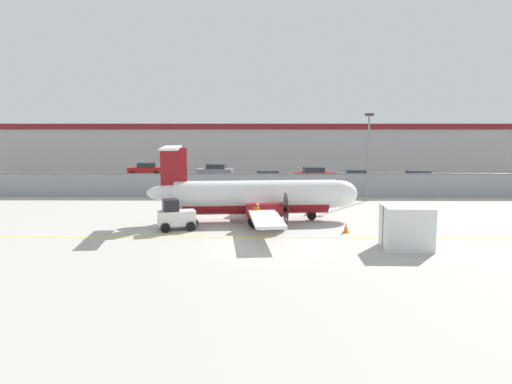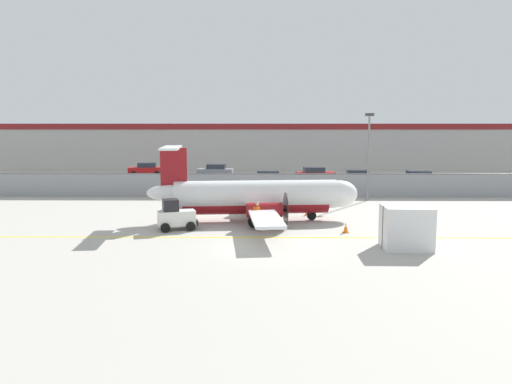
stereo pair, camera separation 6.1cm
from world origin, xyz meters
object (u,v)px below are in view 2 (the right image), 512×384
at_px(traffic_cone_far_left, 307,211).
at_px(baggage_tug, 176,216).
at_px(parked_car_1, 170,177).
at_px(parked_car_6, 417,179).
at_px(parked_car_3, 267,178).
at_px(cargo_container, 406,227).
at_px(commuter_airplane, 260,197).
at_px(parked_car_4, 315,174).
at_px(traffic_cone_near_left, 346,227).
at_px(parked_car_2, 215,171).
at_px(apron_light_pole, 369,149).
at_px(parked_car_5, 358,177).
at_px(ground_crew_worker, 257,215).
at_px(parked_car_0, 146,169).
at_px(traffic_cone_near_right, 265,223).

bearing_deg(traffic_cone_far_left, baggage_tug, -149.02).
height_order(parked_car_1, parked_car_6, same).
relative_size(traffic_cone_far_left, parked_car_3, 0.15).
relative_size(cargo_container, parked_car_6, 0.58).
relative_size(commuter_airplane, parked_car_4, 3.71).
xyz_separation_m(traffic_cone_near_left, parked_car_2, (-10.49, 30.29, 0.58)).
height_order(commuter_airplane, apron_light_pole, apron_light_pole).
bearing_deg(parked_car_6, parked_car_2, -21.67).
distance_m(traffic_cone_near_left, parked_car_5, 23.41).
bearing_deg(cargo_container, ground_crew_worker, 151.30).
bearing_deg(traffic_cone_near_left, parked_car_2, 109.11).
bearing_deg(parked_car_0, apron_light_pole, 132.22).
bearing_deg(parked_car_5, parked_car_4, 144.36).
relative_size(parked_car_2, apron_light_pole, 0.59).
relative_size(traffic_cone_far_left, parked_car_5, 0.15).
bearing_deg(parked_car_1, apron_light_pole, 149.04).
bearing_deg(parked_car_4, cargo_container, -92.42).
distance_m(baggage_tug, cargo_container, 13.37).
relative_size(traffic_cone_near_left, parked_car_5, 0.15).
relative_size(ground_crew_worker, parked_car_1, 0.40).
distance_m(cargo_container, parked_car_5, 26.74).
bearing_deg(traffic_cone_far_left, traffic_cone_near_left, -73.20).
height_order(commuter_airplane, parked_car_4, commuter_airplane).
height_order(ground_crew_worker, cargo_container, cargo_container).
bearing_deg(apron_light_pole, traffic_cone_near_right, -127.33).
bearing_deg(traffic_cone_near_right, parked_car_1, 114.55).
bearing_deg(parked_car_2, traffic_cone_near_right, 105.42).
xyz_separation_m(traffic_cone_far_left, parked_car_1, (-12.78, 16.89, 0.58)).
bearing_deg(commuter_airplane, traffic_cone_near_left, -40.72).
relative_size(commuter_airplane, traffic_cone_far_left, 25.12).
height_order(parked_car_4, parked_car_5, same).
height_order(parked_car_0, parked_car_5, same).
xyz_separation_m(traffic_cone_far_left, parked_car_2, (-8.75, 24.53, 0.58)).
xyz_separation_m(baggage_tug, parked_car_2, (-0.34, 29.58, 0.04)).
xyz_separation_m(parked_car_2, parked_car_3, (6.05, -8.52, 0.00)).
bearing_deg(traffic_cone_near_left, parked_car_4, 87.96).
distance_m(commuter_airplane, apron_light_pole, 13.02).
relative_size(parked_car_1, parked_car_2, 0.99).
bearing_deg(traffic_cone_near_left, traffic_cone_far_left, 106.80).
distance_m(ground_crew_worker, traffic_cone_far_left, 6.24).
height_order(parked_car_0, parked_car_6, same).
height_order(traffic_cone_near_right, apron_light_pole, apron_light_pole).
bearing_deg(parked_car_3, ground_crew_worker, 87.18).
bearing_deg(traffic_cone_near_right, traffic_cone_near_left, -15.12).
relative_size(cargo_container, parked_car_1, 0.57).
height_order(baggage_tug, parked_car_6, baggage_tug).
distance_m(commuter_airplane, parked_car_1, 21.27).
bearing_deg(parked_car_0, traffic_cone_far_left, 116.11).
distance_m(parked_car_4, parked_car_6, 10.85).
xyz_separation_m(ground_crew_worker, traffic_cone_near_left, (5.22, -0.63, -0.64)).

